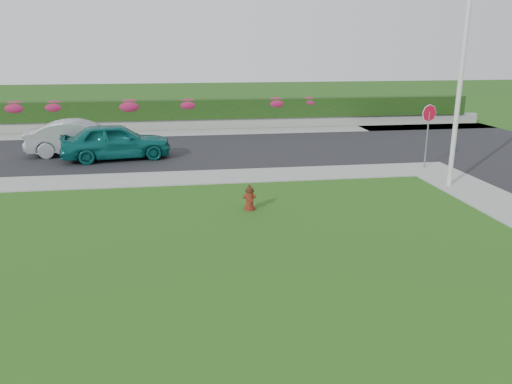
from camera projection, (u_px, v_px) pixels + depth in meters
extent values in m
plane|color=black|center=(317.00, 284.00, 10.16)|extent=(120.00, 120.00, 0.00)
cube|color=black|center=(129.00, 152.00, 22.73)|extent=(26.00, 8.00, 0.04)
cube|color=gray|center=(88.00, 181.00, 17.84)|extent=(24.00, 2.00, 0.04)
cube|color=gray|center=(428.00, 169.00, 19.70)|extent=(2.00, 2.00, 0.04)
cube|color=gray|center=(210.00, 132.00, 28.05)|extent=(34.00, 2.00, 0.04)
cube|color=gray|center=(209.00, 124.00, 29.40)|extent=(34.00, 0.40, 0.60)
cube|color=black|center=(208.00, 109.00, 29.25)|extent=(32.00, 0.90, 1.10)
cylinder|color=#4E210C|center=(250.00, 208.00, 14.82)|extent=(0.33, 0.33, 0.08)
cylinder|color=#4E210C|center=(250.00, 199.00, 14.74)|extent=(0.22, 0.22, 0.50)
cylinder|color=black|center=(250.00, 191.00, 14.67)|extent=(0.27, 0.27, 0.05)
sphere|color=black|center=(250.00, 190.00, 14.66)|extent=(0.22, 0.22, 0.22)
cylinder|color=black|center=(250.00, 186.00, 14.62)|extent=(0.07, 0.07, 0.07)
cylinder|color=#4E210C|center=(245.00, 197.00, 14.70)|extent=(0.10, 0.11, 0.11)
cylinder|color=#4E210C|center=(254.00, 196.00, 14.73)|extent=(0.10, 0.11, 0.11)
cylinder|color=#4E210C|center=(250.00, 200.00, 14.59)|extent=(0.15, 0.12, 0.14)
imported|color=#0B5A56|center=(116.00, 141.00, 21.13)|extent=(4.75, 2.53, 1.54)
imported|color=#94969A|center=(82.00, 137.00, 22.06)|extent=(4.65, 1.78, 1.51)
cylinder|color=silver|center=(459.00, 94.00, 16.38)|extent=(0.16, 0.16, 6.29)
cylinder|color=slate|center=(427.00, 141.00, 19.55)|extent=(0.06, 0.06, 2.24)
cylinder|color=#BB0C2A|center=(429.00, 113.00, 19.25)|extent=(0.63, 0.20, 0.65)
cylinder|color=white|center=(429.00, 113.00, 19.25)|extent=(0.67, 0.20, 0.69)
ellipsoid|color=#A51C56|center=(16.00, 108.00, 27.57)|extent=(1.48, 0.95, 0.74)
ellipsoid|color=#A51C56|center=(55.00, 107.00, 27.86)|extent=(1.41, 0.90, 0.70)
ellipsoid|color=#A51C56|center=(130.00, 106.00, 28.45)|extent=(1.55, 1.00, 0.78)
ellipsoid|color=#A51C56|center=(188.00, 105.00, 28.91)|extent=(1.40, 0.90, 0.70)
ellipsoid|color=#A51C56|center=(276.00, 103.00, 29.66)|extent=(1.38, 0.88, 0.69)
ellipsoid|color=#A51C56|center=(309.00, 102.00, 29.94)|extent=(1.20, 0.77, 0.60)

